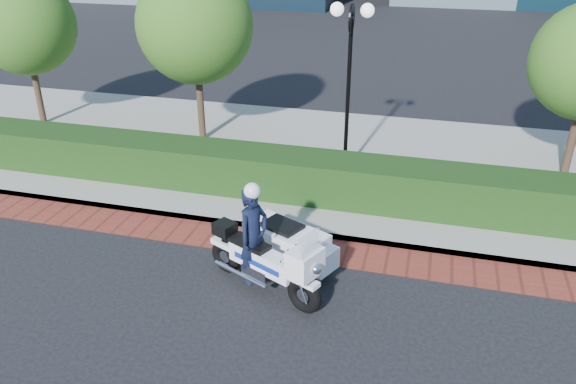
% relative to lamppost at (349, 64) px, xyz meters
% --- Properties ---
extents(ground, '(120.00, 120.00, 0.00)m').
position_rel_lamppost_xyz_m(ground, '(-1.00, -5.20, -2.96)').
color(ground, black).
rests_on(ground, ground).
extents(brick_strip, '(60.00, 1.00, 0.01)m').
position_rel_lamppost_xyz_m(brick_strip, '(-1.00, -3.70, -2.95)').
color(brick_strip, maroon).
rests_on(brick_strip, ground).
extents(sidewalk, '(60.00, 8.00, 0.15)m').
position_rel_lamppost_xyz_m(sidewalk, '(-1.00, 0.80, -2.88)').
color(sidewalk, gray).
rests_on(sidewalk, ground).
extents(hedge_main, '(18.00, 1.20, 1.00)m').
position_rel_lamppost_xyz_m(hedge_main, '(-1.00, -1.60, -2.31)').
color(hedge_main, black).
rests_on(hedge_main, sidewalk).
extents(lamppost, '(1.02, 0.70, 4.21)m').
position_rel_lamppost_xyz_m(lamppost, '(0.00, 0.00, 0.00)').
color(lamppost, black).
rests_on(lamppost, sidewalk).
extents(tree_a, '(3.00, 3.00, 4.58)m').
position_rel_lamppost_xyz_m(tree_a, '(-10.00, 1.30, 0.26)').
color(tree_a, '#332319').
rests_on(tree_a, sidewalk).
extents(tree_b, '(3.20, 3.20, 4.89)m').
position_rel_lamppost_xyz_m(tree_b, '(-4.50, 1.30, 0.48)').
color(tree_b, '#332319').
rests_on(tree_b, sidewalk).
extents(police_motorcycle, '(2.43, 2.33, 2.09)m').
position_rel_lamppost_xyz_m(police_motorcycle, '(-0.51, -4.89, -2.24)').
color(police_motorcycle, black).
rests_on(police_motorcycle, ground).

